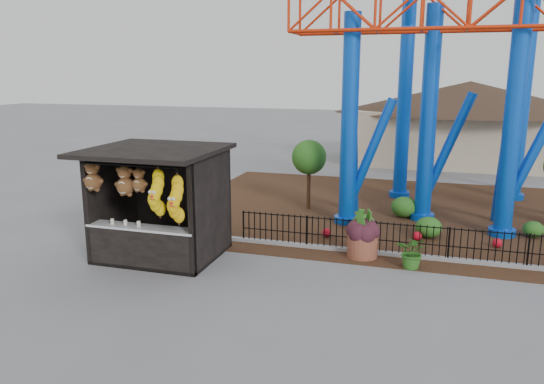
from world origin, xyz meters
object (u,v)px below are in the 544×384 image
(terracotta_planter, at_px, (362,246))
(prize_booth, at_px, (156,206))
(roller_coaster, at_px, (468,32))
(potted_plant, at_px, (413,252))

(terracotta_planter, bearing_deg, prize_booth, -161.87)
(roller_coaster, xyz_separation_m, potted_plant, (-1.23, -6.05, -5.98))
(potted_plant, bearing_deg, terracotta_planter, 173.45)
(roller_coaster, bearing_deg, prize_booth, -137.91)
(prize_booth, height_order, terracotta_planter, prize_booth)
(prize_booth, relative_size, terracotta_planter, 4.06)
(terracotta_planter, height_order, potted_plant, potted_plant)
(prize_booth, xyz_separation_m, roller_coaster, (8.10, 7.32, 4.91))
(prize_booth, relative_size, potted_plant, 3.80)
(roller_coaster, distance_m, terracotta_planter, 8.66)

